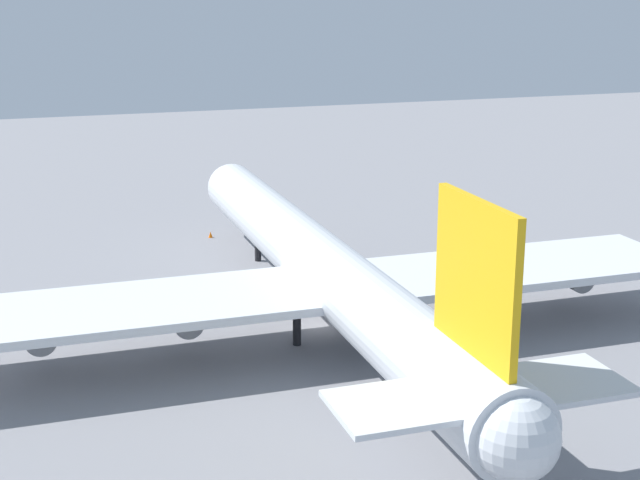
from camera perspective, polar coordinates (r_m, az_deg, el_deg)
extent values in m
plane|color=gray|center=(83.22, 0.00, -5.30)|extent=(289.84, 289.84, 0.00)
cylinder|color=silver|center=(81.38, 0.00, -1.55)|extent=(67.22, 5.73, 5.73)
sphere|color=silver|center=(112.78, -5.39, 3.19)|extent=(5.61, 5.61, 5.61)
sphere|color=silver|center=(52.79, 11.81, -11.67)|extent=(4.87, 4.87, 4.87)
cube|color=yellow|center=(54.32, 9.42, -2.26)|extent=(9.41, 0.50, 9.16)
cube|color=silver|center=(57.74, 13.85, -8.41)|extent=(6.05, 8.59, 0.36)
cube|color=silver|center=(53.70, 5.37, -9.88)|extent=(6.05, 8.59, 0.36)
cube|color=silver|center=(85.43, 11.59, -1.65)|extent=(11.43, 30.47, 0.70)
cube|color=silver|center=(75.07, -11.58, -4.04)|extent=(11.43, 30.47, 0.70)
cylinder|color=gray|center=(84.62, 8.50, -2.77)|extent=(4.58, 2.41, 2.41)
cylinder|color=gray|center=(90.11, 14.93, -2.00)|extent=(4.58, 2.41, 2.41)
cylinder|color=gray|center=(77.12, -8.24, -4.58)|extent=(4.58, 2.41, 2.41)
cylinder|color=gray|center=(76.16, -16.64, -5.35)|extent=(4.58, 2.41, 2.41)
cylinder|color=black|center=(102.40, -3.79, -0.50)|extent=(0.70, 0.70, 2.83)
cylinder|color=black|center=(80.77, 2.88, -4.91)|extent=(0.70, 0.70, 2.83)
cylinder|color=black|center=(78.83, -1.41, -5.41)|extent=(0.70, 0.70, 2.83)
cone|color=orange|center=(112.48, -6.66, 0.33)|extent=(0.51, 0.51, 0.73)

